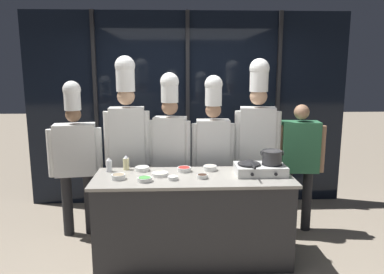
{
  "coord_description": "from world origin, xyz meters",
  "views": [
    {
      "loc": [
        -0.17,
        -3.58,
        1.98
      ],
      "look_at": [
        0.0,
        0.25,
        1.24
      ],
      "focal_mm": 35.0,
      "sensor_mm": 36.0,
      "label": 1
    }
  ],
  "objects_px": {
    "prep_bowl_garlic": "(173,178)",
    "person_guest": "(299,156)",
    "chef_apprentice": "(257,132)",
    "stock_pot": "(272,157)",
    "prep_bowl_bell_pepper": "(184,169)",
    "prep_bowl_bean_sprouts": "(142,168)",
    "prep_bowl_soy_glaze": "(202,176)",
    "chef_line": "(170,140)",
    "prep_bowl_mushrooms": "(118,176)",
    "portable_stove": "(260,169)",
    "prep_bowl_scallions": "(145,179)",
    "prep_bowl_noodles": "(160,174)",
    "squeeze_bottle_oil": "(126,163)",
    "squeeze_bottle_clear": "(109,165)",
    "chef_head": "(75,151)",
    "chef_sous": "(127,131)",
    "frying_pan": "(249,162)",
    "prep_bowl_chicken": "(210,168)",
    "chef_pastry": "(213,143)"
  },
  "relations": [
    {
      "from": "frying_pan",
      "to": "chef_apprentice",
      "type": "bearing_deg",
      "value": 71.01
    },
    {
      "from": "squeeze_bottle_oil",
      "to": "portable_stove",
      "type": "bearing_deg",
      "value": -9.31
    },
    {
      "from": "person_guest",
      "to": "prep_bowl_garlic",
      "type": "bearing_deg",
      "value": 32.31
    },
    {
      "from": "squeeze_bottle_clear",
      "to": "prep_bowl_soy_glaze",
      "type": "xyz_separation_m",
      "value": [
        0.95,
        -0.28,
        -0.05
      ]
    },
    {
      "from": "prep_bowl_noodles",
      "to": "chef_head",
      "type": "relative_size",
      "value": 0.09
    },
    {
      "from": "prep_bowl_chicken",
      "to": "prep_bowl_garlic",
      "type": "relative_size",
      "value": 1.39
    },
    {
      "from": "stock_pot",
      "to": "prep_bowl_garlic",
      "type": "height_order",
      "value": "stock_pot"
    },
    {
      "from": "chef_apprentice",
      "to": "stock_pot",
      "type": "bearing_deg",
      "value": 100.83
    },
    {
      "from": "stock_pot",
      "to": "chef_sous",
      "type": "bearing_deg",
      "value": 158.13
    },
    {
      "from": "prep_bowl_scallions",
      "to": "chef_apprentice",
      "type": "distance_m",
      "value": 1.5
    },
    {
      "from": "person_guest",
      "to": "chef_sous",
      "type": "bearing_deg",
      "value": 5.07
    },
    {
      "from": "chef_sous",
      "to": "stock_pot",
      "type": "bearing_deg",
      "value": 154.98
    },
    {
      "from": "frying_pan",
      "to": "chef_sous",
      "type": "xyz_separation_m",
      "value": [
        -1.29,
        0.62,
        0.22
      ]
    },
    {
      "from": "frying_pan",
      "to": "prep_bowl_garlic",
      "type": "relative_size",
      "value": 3.96
    },
    {
      "from": "prep_bowl_garlic",
      "to": "prep_bowl_mushrooms",
      "type": "height_order",
      "value": "prep_bowl_mushrooms"
    },
    {
      "from": "squeeze_bottle_clear",
      "to": "prep_bowl_mushrooms",
      "type": "relative_size",
      "value": 1.1
    },
    {
      "from": "chef_line",
      "to": "person_guest",
      "type": "relative_size",
      "value": 1.24
    },
    {
      "from": "chef_line",
      "to": "chef_pastry",
      "type": "bearing_deg",
      "value": -168.61
    },
    {
      "from": "prep_bowl_bell_pepper",
      "to": "prep_bowl_bean_sprouts",
      "type": "bearing_deg",
      "value": 173.96
    },
    {
      "from": "prep_bowl_garlic",
      "to": "person_guest",
      "type": "height_order",
      "value": "person_guest"
    },
    {
      "from": "chef_line",
      "to": "chef_pastry",
      "type": "relative_size",
      "value": 1.02
    },
    {
      "from": "prep_bowl_chicken",
      "to": "chef_apprentice",
      "type": "height_order",
      "value": "chef_apprentice"
    },
    {
      "from": "squeeze_bottle_oil",
      "to": "prep_bowl_chicken",
      "type": "distance_m",
      "value": 0.89
    },
    {
      "from": "prep_bowl_bean_sprouts",
      "to": "chef_line",
      "type": "relative_size",
      "value": 0.08
    },
    {
      "from": "portable_stove",
      "to": "prep_bowl_mushrooms",
      "type": "relative_size",
      "value": 3.64
    },
    {
      "from": "prep_bowl_noodles",
      "to": "prep_bowl_soy_glaze",
      "type": "height_order",
      "value": "prep_bowl_soy_glaze"
    },
    {
      "from": "prep_bowl_mushrooms",
      "to": "chef_line",
      "type": "bearing_deg",
      "value": 54.48
    },
    {
      "from": "prep_bowl_bean_sprouts",
      "to": "chef_apprentice",
      "type": "relative_size",
      "value": 0.07
    },
    {
      "from": "squeeze_bottle_clear",
      "to": "frying_pan",
      "type": "bearing_deg",
      "value": -6.59
    },
    {
      "from": "portable_stove",
      "to": "prep_bowl_noodles",
      "type": "bearing_deg",
      "value": -179.26
    },
    {
      "from": "prep_bowl_soy_glaze",
      "to": "prep_bowl_garlic",
      "type": "xyz_separation_m",
      "value": [
        -0.29,
        -0.03,
        -0.0
      ]
    },
    {
      "from": "prep_bowl_garlic",
      "to": "person_guest",
      "type": "xyz_separation_m",
      "value": [
        1.49,
        0.75,
        0.01
      ]
    },
    {
      "from": "prep_bowl_scallions",
      "to": "prep_bowl_mushrooms",
      "type": "distance_m",
      "value": 0.27
    },
    {
      "from": "prep_bowl_noodles",
      "to": "prep_bowl_bean_sprouts",
      "type": "bearing_deg",
      "value": 135.66
    },
    {
      "from": "prep_bowl_mushrooms",
      "to": "prep_bowl_bean_sprouts",
      "type": "distance_m",
      "value": 0.35
    },
    {
      "from": "prep_bowl_scallions",
      "to": "prep_bowl_bean_sprouts",
      "type": "distance_m",
      "value": 0.37
    },
    {
      "from": "squeeze_bottle_clear",
      "to": "prep_bowl_bell_pepper",
      "type": "bearing_deg",
      "value": -2.25
    },
    {
      "from": "squeeze_bottle_clear",
      "to": "person_guest",
      "type": "distance_m",
      "value": 2.19
    },
    {
      "from": "stock_pot",
      "to": "prep_bowl_garlic",
      "type": "xyz_separation_m",
      "value": [
        -1.0,
        -0.15,
        -0.16
      ]
    },
    {
      "from": "frying_pan",
      "to": "prep_bowl_garlic",
      "type": "distance_m",
      "value": 0.79
    },
    {
      "from": "prep_bowl_garlic",
      "to": "prep_bowl_chicken",
      "type": "bearing_deg",
      "value": 38.62
    },
    {
      "from": "prep_bowl_noodles",
      "to": "prep_bowl_chicken",
      "type": "distance_m",
      "value": 0.54
    },
    {
      "from": "prep_bowl_mushrooms",
      "to": "chef_line",
      "type": "xyz_separation_m",
      "value": [
        0.49,
        0.69,
        0.22
      ]
    },
    {
      "from": "prep_bowl_soy_glaze",
      "to": "chef_line",
      "type": "bearing_deg",
      "value": 114.65
    },
    {
      "from": "squeeze_bottle_clear",
      "to": "chef_pastry",
      "type": "xyz_separation_m",
      "value": [
        1.12,
        0.43,
        0.14
      ]
    },
    {
      "from": "chef_line",
      "to": "prep_bowl_bell_pepper",
      "type": "bearing_deg",
      "value": 118.62
    },
    {
      "from": "squeeze_bottle_clear",
      "to": "chef_head",
      "type": "bearing_deg",
      "value": 136.01
    },
    {
      "from": "prep_bowl_soy_glaze",
      "to": "chef_sous",
      "type": "bearing_deg",
      "value": 137.98
    },
    {
      "from": "squeeze_bottle_clear",
      "to": "prep_bowl_bean_sprouts",
      "type": "relative_size",
      "value": 1.01
    },
    {
      "from": "prep_bowl_scallions",
      "to": "chef_pastry",
      "type": "bearing_deg",
      "value": 47.04
    }
  ]
}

